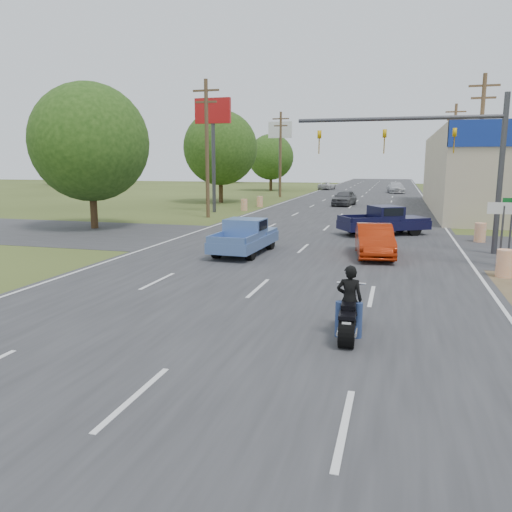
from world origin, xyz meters
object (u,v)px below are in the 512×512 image
(motorcycle, at_px, (349,317))
(navy_pickup, at_px, (386,220))
(blue_pickup, at_px, (246,236))
(distant_car_grey, at_px, (344,198))
(rider, at_px, (349,304))
(distant_car_silver, at_px, (396,188))
(red_convertible, at_px, (374,241))
(distant_car_white, at_px, (327,186))

(motorcycle, bearing_deg, navy_pickup, 86.75)
(blue_pickup, bearing_deg, distant_car_grey, 89.19)
(rider, relative_size, distant_car_silver, 0.32)
(red_convertible, height_order, rider, rider)
(navy_pickup, bearing_deg, motorcycle, -31.62)
(red_convertible, height_order, distant_car_grey, distant_car_grey)
(distant_car_grey, distance_m, distant_car_white, 30.44)
(motorcycle, relative_size, distant_car_grey, 0.52)
(red_convertible, relative_size, distant_car_white, 1.01)
(red_convertible, bearing_deg, distant_car_white, 92.64)
(navy_pickup, height_order, distant_car_white, navy_pickup)
(rider, xyz_separation_m, navy_pickup, (0.36, 17.84, 0.02))
(navy_pickup, relative_size, distant_car_white, 1.25)
(motorcycle, bearing_deg, rider, 90.00)
(motorcycle, relative_size, rider, 1.40)
(red_convertible, relative_size, rider, 2.61)
(rider, height_order, distant_car_white, rider)
(distant_car_grey, distance_m, distant_car_silver, 23.90)
(motorcycle, distance_m, distant_car_grey, 37.66)
(rider, xyz_separation_m, distant_car_silver, (0.64, 60.84, -0.08))
(rider, height_order, blue_pickup, rider)
(distant_car_white, bearing_deg, blue_pickup, 103.52)
(distant_car_silver, bearing_deg, rider, -97.57)
(rider, distance_m, distant_car_white, 67.97)
(rider, bearing_deg, navy_pickup, -93.26)
(navy_pickup, bearing_deg, red_convertible, -32.78)
(rider, bearing_deg, distant_car_grey, -86.01)
(red_convertible, height_order, distant_car_white, red_convertible)
(distant_car_grey, relative_size, distant_car_white, 1.04)
(red_convertible, height_order, distant_car_silver, distant_car_silver)
(distant_car_silver, bearing_deg, motorcycle, -97.57)
(rider, distance_m, distant_car_silver, 60.84)
(navy_pickup, height_order, distant_car_silver, navy_pickup)
(distant_car_grey, xyz_separation_m, distant_car_silver, (4.62, 23.45, -0.00))
(motorcycle, distance_m, distant_car_white, 68.03)
(navy_pickup, distance_m, distant_car_grey, 20.02)
(motorcycle, bearing_deg, distant_car_white, 96.16)
(navy_pickup, relative_size, distant_car_silver, 1.03)
(red_convertible, height_order, blue_pickup, blue_pickup)
(motorcycle, xyz_separation_m, distant_car_white, (-9.76, 67.33, 0.07))
(blue_pickup, bearing_deg, red_convertible, 9.87)
(red_convertible, relative_size, navy_pickup, 0.81)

